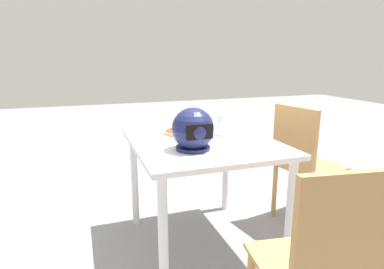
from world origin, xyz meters
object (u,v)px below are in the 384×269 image
at_px(pizza, 183,131).
at_px(chair_side, 302,159).
at_px(dining_table, 202,155).
at_px(motorcycle_helmet, 193,130).
at_px(drinking_glass, 222,125).
at_px(chair_far, 326,267).

height_order(pizza, chair_side, chair_side).
height_order(dining_table, motorcycle_helmet, motorcycle_helmet).
height_order(motorcycle_helmet, chair_side, motorcycle_helmet).
bearing_deg(motorcycle_helmet, drinking_glass, -138.65).
relative_size(drinking_glass, chair_far, 0.15).
bearing_deg(drinking_glass, chair_side, 175.91).
bearing_deg(pizza, chair_side, 170.68).
bearing_deg(dining_table, motorcycle_helmet, 54.61).
xyz_separation_m(pizza, drinking_glass, (-0.23, 0.10, 0.04)).
xyz_separation_m(dining_table, chair_side, (-0.79, -0.03, -0.13)).
height_order(dining_table, chair_far, chair_far).
height_order(pizza, chair_far, chair_far).
distance_m(dining_table, chair_far, 1.04).
distance_m(dining_table, drinking_glass, 0.24).
distance_m(pizza, drinking_glass, 0.26).
relative_size(dining_table, pizza, 3.93).
xyz_separation_m(dining_table, drinking_glass, (-0.16, -0.08, 0.16)).
relative_size(dining_table, chair_side, 1.08).
bearing_deg(pizza, motorcycle_helmet, 81.19).
bearing_deg(chair_side, chair_far, 55.92).
distance_m(pizza, chair_side, 0.91).
xyz_separation_m(chair_far, chair_side, (-0.72, -1.06, 0.00)).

